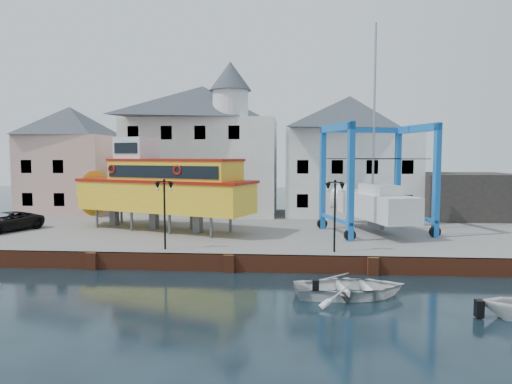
{
  "coord_description": "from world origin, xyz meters",
  "views": [
    {
      "loc": [
        3.45,
        -25.15,
        6.56
      ],
      "look_at": [
        1.0,
        7.0,
        4.0
      ],
      "focal_mm": 32.0,
      "sensor_mm": 36.0,
      "label": 1
    }
  ],
  "objects": [
    {
      "name": "hardstanding",
      "position": [
        0.0,
        11.0,
        0.5
      ],
      "size": [
        44.0,
        22.0,
        1.0
      ],
      "primitive_type": "cube",
      "color": "slate",
      "rests_on": "ground"
    },
    {
      "name": "travel_lift",
      "position": [
        9.33,
        8.92,
        3.5
      ],
      "size": [
        8.26,
        10.24,
        15.0
      ],
      "rotation": [
        0.0,
        0.0,
        0.29
      ],
      "color": "#135AB2",
      "rests_on": "hardstanding"
    },
    {
      "name": "lamp_post_right",
      "position": [
        6.0,
        1.2,
        4.17
      ],
      "size": [
        1.12,
        0.32,
        4.2
      ],
      "color": "black",
      "rests_on": "hardstanding"
    },
    {
      "name": "motorboat_b",
      "position": [
        6.25,
        -3.99,
        0.0
      ],
      "size": [
        5.73,
        4.46,
        1.09
      ],
      "primitive_type": "imported",
      "rotation": [
        0.0,
        0.0,
        1.71
      ],
      "color": "silver",
      "rests_on": "ground"
    },
    {
      "name": "tour_boat",
      "position": [
        -6.85,
        8.45,
        4.28
      ],
      "size": [
        16.26,
        9.26,
        6.95
      ],
      "rotation": [
        0.0,
        0.0,
        -0.37
      ],
      "color": "#59595E",
      "rests_on": "hardstanding"
    },
    {
      "name": "ground",
      "position": [
        0.0,
        0.0,
        0.0
      ],
      "size": [
        140.0,
        140.0,
        0.0
      ],
      "primitive_type": "plane",
      "color": "black",
      "rests_on": "ground"
    },
    {
      "name": "van",
      "position": [
        -17.49,
        6.77,
        1.71
      ],
      "size": [
        4.19,
        5.6,
        1.41
      ],
      "primitive_type": "imported",
      "rotation": [
        0.0,
        0.0,
        -0.41
      ],
      "color": "black",
      "rests_on": "hardstanding"
    },
    {
      "name": "building_white_right",
      "position": [
        9.0,
        19.0,
        6.6
      ],
      "size": [
        12.0,
        8.0,
        11.2
      ],
      "color": "silver",
      "rests_on": "hardstanding"
    },
    {
      "name": "building_white_main",
      "position": [
        -4.87,
        18.39,
        7.34
      ],
      "size": [
        14.0,
        8.3,
        14.0
      ],
      "color": "silver",
      "rests_on": "hardstanding"
    },
    {
      "name": "quay_wall",
      "position": [
        -0.0,
        0.1,
        0.5
      ],
      "size": [
        44.0,
        0.47,
        1.0
      ],
      "color": "brown",
      "rests_on": "ground"
    },
    {
      "name": "shed_dark",
      "position": [
        19.0,
        17.0,
        3.0
      ],
      "size": [
        8.0,
        7.0,
        4.0
      ],
      "primitive_type": "cube",
      "color": "black",
      "rests_on": "hardstanding"
    },
    {
      "name": "building_pink",
      "position": [
        -18.0,
        18.0,
        6.15
      ],
      "size": [
        8.0,
        7.0,
        10.3
      ],
      "color": "#D1A394",
      "rests_on": "hardstanding"
    },
    {
      "name": "lamp_post_left",
      "position": [
        -4.0,
        1.2,
        4.17
      ],
      "size": [
        1.12,
        0.32,
        4.2
      ],
      "color": "black",
      "rests_on": "hardstanding"
    }
  ]
}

